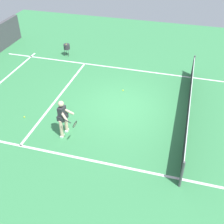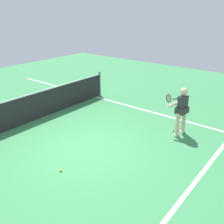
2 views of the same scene
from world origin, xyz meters
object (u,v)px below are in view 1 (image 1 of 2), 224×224
Objects in this scene: tennis_player at (63,117)px; ball_hopper at (67,47)px; tennis_ball_far at (123,90)px; tennis_ball_near at (24,117)px.

ball_hopper is (-6.71, -2.74, -0.30)m from tennis_player.
tennis_player is at bearing -20.91° from tennis_ball_far.
ball_hopper reaches higher than tennis_ball_near.
tennis_player reaches higher than tennis_ball_far.
tennis_ball_near is 0.09× the size of ball_hopper.
ball_hopper is (-6.18, -0.64, 0.51)m from tennis_ball_near.
tennis_ball_far is 0.09× the size of ball_hopper.
ball_hopper is at bearing -157.81° from tennis_player.
ball_hopper reaches higher than tennis_ball_far.
tennis_player is 23.48× the size of tennis_ball_far.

